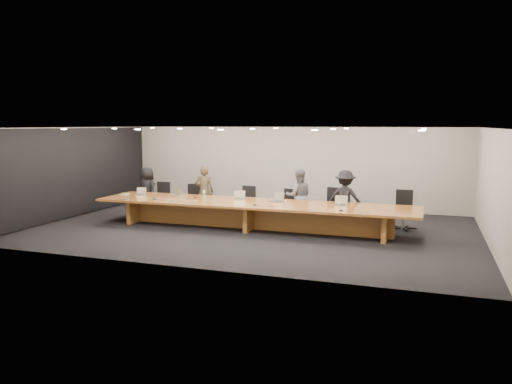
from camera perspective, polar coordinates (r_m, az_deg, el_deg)
ground at (r=13.94m, az=-0.40°, el=-4.24°), size 12.00×12.00×0.00m
back_wall at (r=17.52m, az=3.96°, el=2.84°), size 12.00×0.02×2.80m
left_wall_panel at (r=16.65m, az=-20.08°, el=2.04°), size 0.08×7.84×2.74m
conference_table at (r=13.84m, az=-0.41°, el=-2.13°), size 9.00×1.80×0.75m
chair_far_left at (r=16.55m, az=-10.72°, el=-0.63°), size 0.62×0.62×1.04m
chair_left at (r=15.89m, az=-7.12°, el=-0.91°), size 0.67×0.67×1.04m
chair_mid_left at (r=15.20m, az=-1.13°, el=-1.24°), size 0.57×0.57×1.04m
chair_mid_right at (r=14.92m, az=3.49°, el=-1.51°), size 0.64×0.64×0.99m
chair_right at (r=14.55m, az=8.68°, el=-1.62°), size 0.64×0.64×1.10m
chair_far_right at (r=14.39m, az=16.53°, el=-1.93°), size 0.58×0.58×1.11m
person_a at (r=16.67m, az=-12.31°, el=0.22°), size 0.86×0.71×1.52m
person_b at (r=15.66m, az=-5.92°, el=0.07°), size 0.66×0.51×1.62m
person_c at (r=14.70m, az=4.90°, el=-0.49°), size 0.92×0.82×1.59m
person_d at (r=14.35m, az=10.14°, el=-0.74°), size 1.07×0.65×1.61m
laptop_a at (r=15.65m, az=-13.07°, el=0.10°), size 0.34×0.28×0.23m
laptop_b at (r=15.11m, az=-9.25°, el=-0.07°), size 0.34×0.30×0.23m
laptop_c at (r=14.33m, az=-1.93°, el=-0.35°), size 0.37×0.31×0.25m
laptop_d at (r=13.89m, az=2.31°, el=-0.57°), size 0.42×0.37×0.27m
laptop_e at (r=13.47m, az=9.68°, el=-0.96°), size 0.35×0.27×0.26m
water_bottle at (r=14.65m, az=-5.97°, el=-0.26°), size 0.09×0.09×0.23m
amber_mug at (r=14.56m, az=-6.93°, el=-0.55°), size 0.11×0.11×0.11m
paper_cup_near at (r=13.70m, az=3.40°, el=-1.09°), size 0.08×0.08×0.08m
paper_cup_far at (r=13.45m, az=9.47°, el=-1.35°), size 0.09×0.09×0.08m
notepad at (r=15.86m, az=-14.78°, el=-0.25°), size 0.27×0.23×0.01m
lime_gadget at (r=15.85m, az=-14.83°, el=-0.18°), size 0.19×0.13×0.03m
av_box at (r=14.79m, az=-14.66°, el=-0.79°), size 0.20×0.16×0.03m
mic_left at (r=14.65m, az=-11.53°, el=-0.76°), size 0.16×0.16×0.03m
mic_center at (r=13.31m, az=-0.18°, el=-1.46°), size 0.13×0.13×0.03m
mic_right at (r=12.60m, az=9.69°, el=-2.08°), size 0.16×0.16×0.03m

